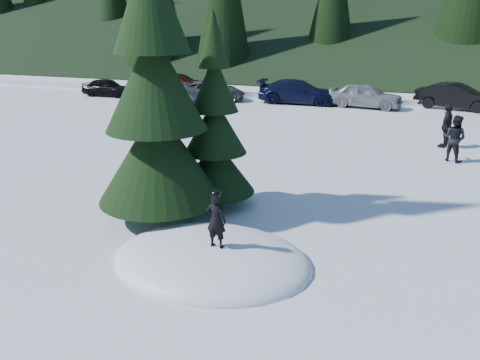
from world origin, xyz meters
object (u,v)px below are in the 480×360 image
(spruce_short, at_px, (215,133))
(car_1, at_px, (178,84))
(adult_0, at_px, (454,138))
(spruce_tall, at_px, (155,94))
(car_5, at_px, (456,96))
(car_0, at_px, (107,87))
(child_skier, at_px, (216,220))
(car_4, at_px, (366,95))
(adult_1, at_px, (447,126))
(car_2, at_px, (209,91))
(car_3, at_px, (298,92))

(spruce_short, bearing_deg, car_1, 119.46)
(car_1, bearing_deg, adult_0, -122.94)
(spruce_tall, height_order, car_5, spruce_tall)
(spruce_tall, height_order, car_0, spruce_tall)
(child_skier, distance_m, car_4, 21.11)
(car_4, bearing_deg, adult_1, -147.21)
(spruce_short, relative_size, car_5, 1.17)
(car_0, height_order, car_2, car_2)
(child_skier, relative_size, car_2, 0.26)
(spruce_tall, height_order, adult_0, spruce_tall)
(car_0, distance_m, car_3, 13.31)
(child_skier, relative_size, car_5, 0.26)
(car_5, bearing_deg, car_3, 111.54)
(car_1, height_order, car_5, car_5)
(spruce_tall, xyz_separation_m, car_0, (-13.90, 17.73, -2.71))
(adult_0, height_order, car_0, adult_0)
(spruce_short, distance_m, adult_1, 11.31)
(spruce_short, height_order, car_1, spruce_short)
(adult_0, height_order, car_5, adult_0)
(car_1, height_order, car_3, car_3)
(spruce_tall, bearing_deg, child_skier, -39.33)
(car_1, bearing_deg, child_skier, -149.80)
(spruce_tall, xyz_separation_m, adult_0, (7.71, 8.44, -2.44))
(adult_0, height_order, car_2, adult_0)
(spruce_short, relative_size, car_0, 1.50)
(child_skier, relative_size, car_0, 0.34)
(spruce_short, distance_m, car_4, 17.95)
(spruce_short, height_order, adult_1, spruce_short)
(car_1, bearing_deg, spruce_short, -148.82)
(adult_1, bearing_deg, car_3, -115.22)
(adult_1, bearing_deg, child_skier, -1.09)
(adult_0, relative_size, car_2, 0.37)
(adult_0, relative_size, car_1, 0.43)
(adult_1, height_order, car_0, adult_1)
(car_1, bearing_deg, spruce_tall, -152.74)
(car_2, bearing_deg, child_skier, 179.48)
(child_skier, bearing_deg, car_2, -62.69)
(adult_1, distance_m, car_3, 11.98)
(adult_0, distance_m, car_1, 21.32)
(car_5, bearing_deg, car_1, 104.03)
(spruce_short, bearing_deg, car_5, 68.01)
(car_0, bearing_deg, spruce_tall, -142.57)
(adult_1, distance_m, car_0, 22.63)
(car_0, bearing_deg, car_3, -84.17)
(child_skier, height_order, adult_1, adult_1)
(car_1, bearing_deg, car_4, -94.44)
(car_2, bearing_deg, car_1, 31.63)
(spruce_tall, bearing_deg, spruce_short, 54.46)
(spruce_tall, bearing_deg, car_1, 115.54)
(spruce_short, distance_m, car_0, 22.15)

